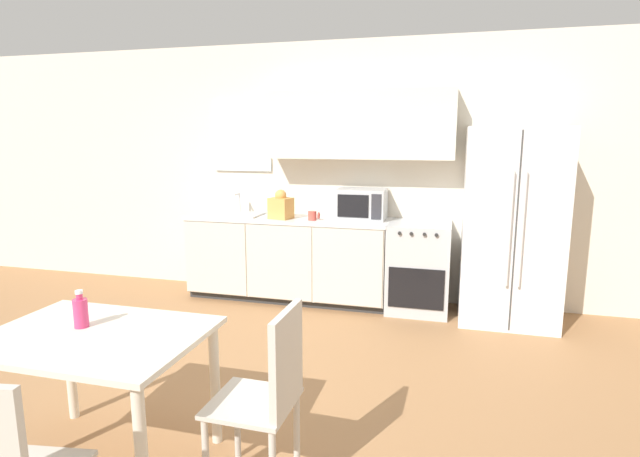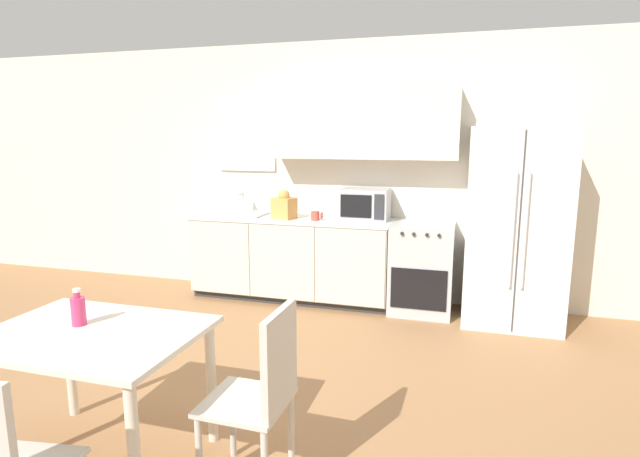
{
  "view_description": "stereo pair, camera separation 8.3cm",
  "coord_description": "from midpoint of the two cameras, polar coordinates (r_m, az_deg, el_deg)",
  "views": [
    {
      "loc": [
        1.33,
        -2.96,
        1.72
      ],
      "look_at": [
        0.38,
        0.56,
        1.05
      ],
      "focal_mm": 28.0,
      "sensor_mm": 36.0,
      "label": 1
    },
    {
      "loc": [
        1.41,
        -2.94,
        1.72
      ],
      "look_at": [
        0.38,
        0.56,
        1.05
      ],
      "focal_mm": 28.0,
      "sensor_mm": 36.0,
      "label": 2
    }
  ],
  "objects": [
    {
      "name": "wall_back",
      "position": [
        5.36,
        0.9,
        7.4
      ],
      "size": [
        12.0,
        0.38,
        2.7
      ],
      "color": "beige",
      "rests_on": "ground_plane"
    },
    {
      "name": "dining_chair_side",
      "position": [
        2.53,
        -6.66,
        -17.56
      ],
      "size": [
        0.41,
        0.41,
        0.93
      ],
      "rotation": [
        0.0,
        0.0,
        1.55
      ],
      "color": "beige",
      "rests_on": "ground_plane"
    },
    {
      "name": "kitchen_counter",
      "position": [
        5.34,
        -4.07,
        -3.38
      ],
      "size": [
        2.14,
        0.61,
        0.89
      ],
      "color": "#333333",
      "rests_on": "ground_plane"
    },
    {
      "name": "microwave",
      "position": [
        5.11,
        4.34,
        2.81
      ],
      "size": [
        0.49,
        0.36,
        0.31
      ],
      "color": "#B7BABC",
      "rests_on": "kitchen_counter"
    },
    {
      "name": "kitchen_sink",
      "position": [
        5.49,
        -10.23,
        1.7
      ],
      "size": [
        0.61,
        0.38,
        0.22
      ],
      "color": "#B7BABC",
      "rests_on": "kitchen_counter"
    },
    {
      "name": "refrigerator",
      "position": [
        4.93,
        20.56,
        0.23
      ],
      "size": [
        0.87,
        0.75,
        1.81
      ],
      "color": "white",
      "rests_on": "ground_plane"
    },
    {
      "name": "grocery_bag_0",
      "position": [
        5.16,
        -4.96,
        2.56
      ],
      "size": [
        0.25,
        0.23,
        0.3
      ],
      "rotation": [
        0.0,
        0.0,
        -0.25
      ],
      "color": "#DB994C",
      "rests_on": "kitchen_counter"
    },
    {
      "name": "drink_bottle",
      "position": [
        2.94,
        -26.42,
        -8.53
      ],
      "size": [
        0.07,
        0.07,
        0.2
      ],
      "color": "#DB386B",
      "rests_on": "dining_table"
    },
    {
      "name": "dining_table",
      "position": [
        2.89,
        -25.08,
        -12.8
      ],
      "size": [
        1.1,
        0.81,
        0.74
      ],
      "color": "beige",
      "rests_on": "ground_plane"
    },
    {
      "name": "oven_range",
      "position": [
        5.07,
        10.75,
        -4.38
      ],
      "size": [
        0.6,
        0.61,
        0.89
      ],
      "color": "#B7BABC",
      "rests_on": "ground_plane"
    },
    {
      "name": "coffee_mug",
      "position": [
        5.04,
        -1.28,
        1.48
      ],
      "size": [
        0.12,
        0.09,
        0.09
      ],
      "color": "#BF4C3F",
      "rests_on": "kitchen_counter"
    },
    {
      "name": "ground_plane",
      "position": [
        3.68,
        -9.07,
        -17.59
      ],
      "size": [
        12.0,
        12.0,
        0.0
      ],
      "primitive_type": "plane",
      "color": "#9E7047"
    }
  ]
}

